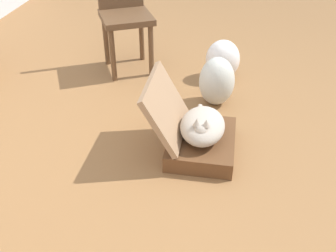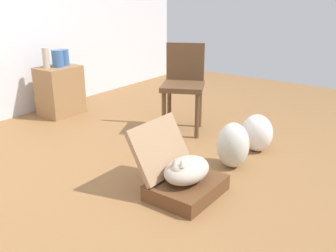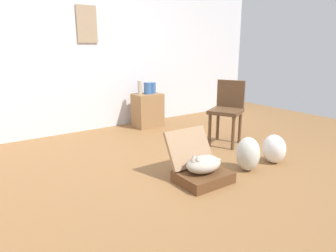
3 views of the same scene
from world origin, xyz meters
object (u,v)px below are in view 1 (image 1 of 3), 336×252
object	(u,v)px
cat	(202,126)
plastic_bag_clear	(223,60)
chair	(124,12)
plastic_bag_white	(217,81)
suitcase_base	(201,143)

from	to	relation	value
cat	plastic_bag_clear	world-z (taller)	plastic_bag_clear
plastic_bag_clear	chair	world-z (taller)	chair
plastic_bag_white	plastic_bag_clear	world-z (taller)	plastic_bag_white
plastic_bag_white	plastic_bag_clear	bearing A→B (deg)	-2.82
suitcase_base	chair	distance (m)	1.44
cat	plastic_bag_white	distance (m)	0.62
plastic_bag_clear	cat	bearing A→B (deg)	176.19
cat	plastic_bag_white	size ratio (longest dim) A/B	1.23
cat	plastic_bag_white	xyz separation A→B (m)	(0.62, -0.05, -0.01)
suitcase_base	plastic_bag_clear	distance (m)	1.05
chair	cat	bearing A→B (deg)	-82.06
plastic_bag_white	plastic_bag_clear	size ratio (longest dim) A/B	1.12
suitcase_base	plastic_bag_white	size ratio (longest dim) A/B	1.36
plastic_bag_clear	chair	bearing A→B (deg)	84.73
cat	plastic_bag_clear	xyz separation A→B (m)	(1.05, -0.07, -0.03)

